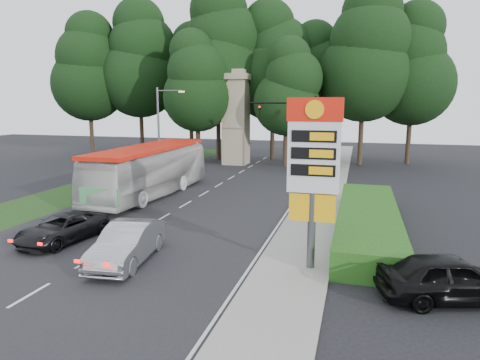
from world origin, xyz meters
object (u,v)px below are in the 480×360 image
(monument, at_px, (236,117))
(transit_bus, at_px, (150,171))
(gas_station_pylon, at_px, (314,161))
(suv_charcoal, at_px, (62,228))
(traffic_signal_mast, at_px, (300,125))
(sedan_silver, at_px, (128,243))
(streetlight_signs, at_px, (161,127))
(parked_car_black, at_px, (451,278))

(monument, xyz_separation_m, transit_bus, (-1.50, -17.12, -3.31))
(gas_station_pylon, distance_m, suv_charcoal, 12.59)
(traffic_signal_mast, bearing_deg, sedan_silver, -99.83)
(streetlight_signs, bearing_deg, transit_bus, -69.10)
(parked_car_black, bearing_deg, streetlight_signs, 28.47)
(transit_bus, relative_size, suv_charcoal, 2.71)
(traffic_signal_mast, xyz_separation_m, streetlight_signs, (-12.67, -1.99, -0.23))
(transit_bus, bearing_deg, streetlight_signs, 113.86)
(gas_station_pylon, bearing_deg, monument, 111.80)
(traffic_signal_mast, bearing_deg, streetlight_signs, -171.08)
(gas_station_pylon, xyz_separation_m, traffic_signal_mast, (-3.52, 22.00, 0.22))
(streetlight_signs, height_order, sedan_silver, streetlight_signs)
(gas_station_pylon, distance_m, traffic_signal_mast, 22.29)
(traffic_signal_mast, bearing_deg, transit_bus, -129.54)
(gas_station_pylon, distance_m, transit_bus, 16.93)
(gas_station_pylon, relative_size, streetlight_signs, 0.86)
(traffic_signal_mast, height_order, transit_bus, traffic_signal_mast)
(traffic_signal_mast, relative_size, streetlight_signs, 0.90)
(streetlight_signs, height_order, monument, monument)
(gas_station_pylon, height_order, suv_charcoal, gas_station_pylon)
(parked_car_black, bearing_deg, suv_charcoal, 67.65)
(monument, relative_size, parked_car_black, 2.07)
(streetlight_signs, relative_size, suv_charcoal, 1.69)
(traffic_signal_mast, relative_size, monument, 0.72)
(traffic_signal_mast, bearing_deg, suv_charcoal, -111.44)
(monument, relative_size, transit_bus, 0.78)
(streetlight_signs, xyz_separation_m, transit_bus, (3.49, -9.13, -2.65))
(streetlight_signs, distance_m, parked_car_black, 30.32)
(transit_bus, bearing_deg, sedan_silver, -63.86)
(transit_bus, bearing_deg, gas_station_pylon, -37.63)
(gas_station_pylon, relative_size, suv_charcoal, 1.44)
(traffic_signal_mast, distance_m, parked_car_black, 25.25)
(monument, distance_m, sedan_silver, 29.72)
(transit_bus, height_order, suv_charcoal, transit_bus)
(sedan_silver, bearing_deg, gas_station_pylon, 2.28)
(sedan_silver, relative_size, parked_car_black, 1.03)
(parked_car_black, bearing_deg, transit_bus, 38.91)
(parked_car_black, bearing_deg, sedan_silver, 72.60)
(gas_station_pylon, relative_size, traffic_signal_mast, 0.95)
(gas_station_pylon, relative_size, parked_car_black, 1.41)
(streetlight_signs, bearing_deg, monument, 58.03)
(streetlight_signs, xyz_separation_m, sedan_silver, (8.65, -21.19, -3.62))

